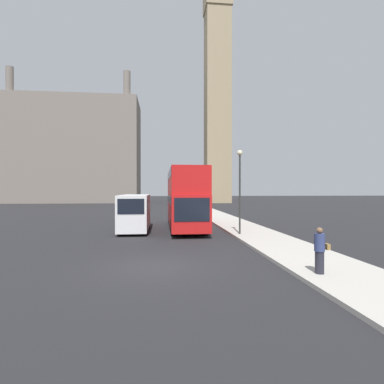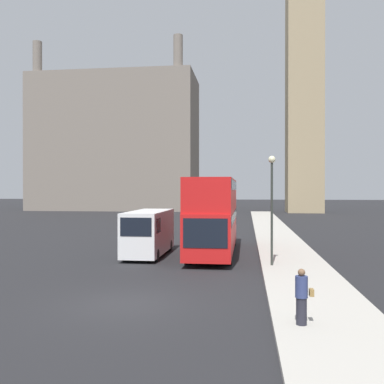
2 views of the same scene
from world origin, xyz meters
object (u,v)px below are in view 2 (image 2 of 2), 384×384
(red_double_decker_bus, at_px, (214,212))
(street_lamp, at_px, (272,193))
(white_van, at_px, (148,232))
(pedestrian, at_px, (302,297))
(clock_tower, at_px, (304,2))

(red_double_decker_bus, bearing_deg, street_lamp, -53.73)
(street_lamp, bearing_deg, white_van, 155.97)
(pedestrian, height_order, street_lamp, street_lamp)
(clock_tower, relative_size, pedestrian, 44.01)
(white_van, bearing_deg, red_double_decker_bus, 18.76)
(white_van, relative_size, street_lamp, 1.11)
(clock_tower, bearing_deg, white_van, -107.37)
(pedestrian, xyz_separation_m, street_lamp, (-0.29, 9.53, 2.86))
(clock_tower, xyz_separation_m, pedestrian, (-8.26, -62.78, -35.04))
(pedestrian, bearing_deg, red_double_decker_bus, 104.32)
(white_van, distance_m, pedestrian, 14.71)
(clock_tower, bearing_deg, pedestrian, -97.49)
(red_double_decker_bus, xyz_separation_m, white_van, (-3.83, -1.30, -1.13))
(clock_tower, bearing_deg, street_lamp, -99.11)
(clock_tower, relative_size, red_double_decker_bus, 6.36)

